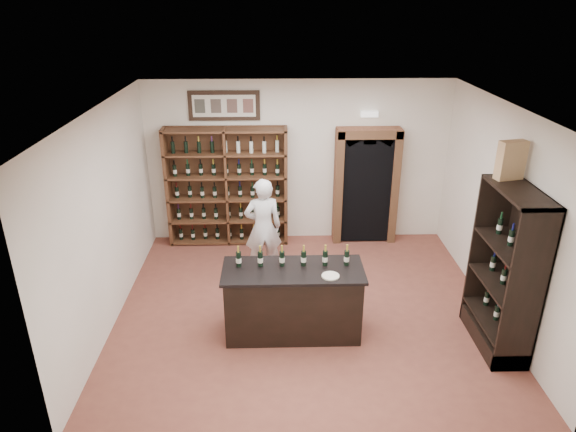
# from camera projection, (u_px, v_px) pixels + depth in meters

# --- Properties ---
(floor) EXTENTS (5.50, 5.50, 0.00)m
(floor) POSITION_uv_depth(u_px,v_px,m) (305.00, 307.00, 7.72)
(floor) COLOR brown
(floor) RESTS_ON ground
(ceiling) EXTENTS (5.50, 5.50, 0.00)m
(ceiling) POSITION_uv_depth(u_px,v_px,m) (308.00, 108.00, 6.53)
(ceiling) COLOR white
(ceiling) RESTS_ON wall_back
(wall_back) EXTENTS (5.50, 0.04, 3.00)m
(wall_back) POSITION_uv_depth(u_px,v_px,m) (298.00, 162.00, 9.42)
(wall_back) COLOR white
(wall_back) RESTS_ON ground
(wall_left) EXTENTS (0.04, 5.00, 3.00)m
(wall_left) POSITION_uv_depth(u_px,v_px,m) (107.00, 218.00, 7.06)
(wall_left) COLOR white
(wall_left) RESTS_ON ground
(wall_right) EXTENTS (0.04, 5.00, 3.00)m
(wall_right) POSITION_uv_depth(u_px,v_px,m) (501.00, 214.00, 7.20)
(wall_right) COLOR white
(wall_right) RESTS_ON ground
(wine_shelf) EXTENTS (2.20, 0.38, 2.20)m
(wine_shelf) POSITION_uv_depth(u_px,v_px,m) (227.00, 186.00, 9.40)
(wine_shelf) COLOR brown
(wine_shelf) RESTS_ON ground
(framed_picture) EXTENTS (1.25, 0.04, 0.52)m
(framed_picture) POSITION_uv_depth(u_px,v_px,m) (224.00, 106.00, 8.95)
(framed_picture) COLOR black
(framed_picture) RESTS_ON wall_back
(arched_doorway) EXTENTS (1.17, 0.35, 2.17)m
(arched_doorway) POSITION_uv_depth(u_px,v_px,m) (366.00, 183.00, 9.44)
(arched_doorway) COLOR black
(arched_doorway) RESTS_ON ground
(emergency_light) EXTENTS (0.30, 0.10, 0.10)m
(emergency_light) POSITION_uv_depth(u_px,v_px,m) (369.00, 114.00, 9.02)
(emergency_light) COLOR white
(emergency_light) RESTS_ON wall_back
(tasting_counter) EXTENTS (1.88, 0.78, 1.00)m
(tasting_counter) POSITION_uv_depth(u_px,v_px,m) (293.00, 302.00, 6.97)
(tasting_counter) COLOR black
(tasting_counter) RESTS_ON ground
(counter_bottle_0) EXTENTS (0.07, 0.07, 0.30)m
(counter_bottle_0) POSITION_uv_depth(u_px,v_px,m) (239.00, 259.00, 6.80)
(counter_bottle_0) COLOR black
(counter_bottle_0) RESTS_ON tasting_counter
(counter_bottle_1) EXTENTS (0.07, 0.07, 0.30)m
(counter_bottle_1) POSITION_uv_depth(u_px,v_px,m) (260.00, 259.00, 6.81)
(counter_bottle_1) COLOR black
(counter_bottle_1) RESTS_ON tasting_counter
(counter_bottle_2) EXTENTS (0.07, 0.07, 0.30)m
(counter_bottle_2) POSITION_uv_depth(u_px,v_px,m) (282.00, 258.00, 6.82)
(counter_bottle_2) COLOR black
(counter_bottle_2) RESTS_ON tasting_counter
(counter_bottle_3) EXTENTS (0.07, 0.07, 0.30)m
(counter_bottle_3) POSITION_uv_depth(u_px,v_px,m) (304.00, 258.00, 6.82)
(counter_bottle_3) COLOR black
(counter_bottle_3) RESTS_ON tasting_counter
(counter_bottle_4) EXTENTS (0.07, 0.07, 0.30)m
(counter_bottle_4) POSITION_uv_depth(u_px,v_px,m) (325.00, 258.00, 6.83)
(counter_bottle_4) COLOR black
(counter_bottle_4) RESTS_ON tasting_counter
(counter_bottle_5) EXTENTS (0.07, 0.07, 0.30)m
(counter_bottle_5) POSITION_uv_depth(u_px,v_px,m) (347.00, 258.00, 6.84)
(counter_bottle_5) COLOR black
(counter_bottle_5) RESTS_ON tasting_counter
(side_cabinet) EXTENTS (0.48, 1.20, 2.20)m
(side_cabinet) POSITION_uv_depth(u_px,v_px,m) (503.00, 294.00, 6.66)
(side_cabinet) COLOR black
(side_cabinet) RESTS_ON ground
(shopkeeper) EXTENTS (0.67, 0.49, 1.68)m
(shopkeeper) POSITION_uv_depth(u_px,v_px,m) (263.00, 227.00, 8.37)
(shopkeeper) COLOR silver
(shopkeeper) RESTS_ON ground
(plate) EXTENTS (0.23, 0.23, 0.02)m
(plate) POSITION_uv_depth(u_px,v_px,m) (330.00, 276.00, 6.59)
(plate) COLOR beige
(plate) RESTS_ON tasting_counter
(wine_crate) EXTENTS (0.37, 0.22, 0.49)m
(wine_crate) POSITION_uv_depth(u_px,v_px,m) (511.00, 160.00, 6.36)
(wine_crate) COLOR tan
(wine_crate) RESTS_ON side_cabinet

